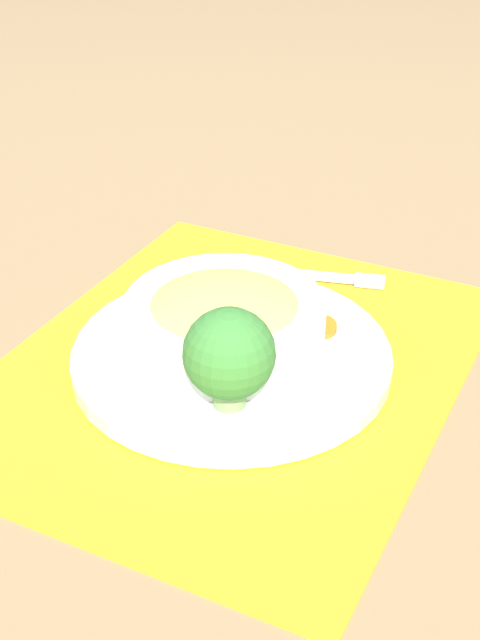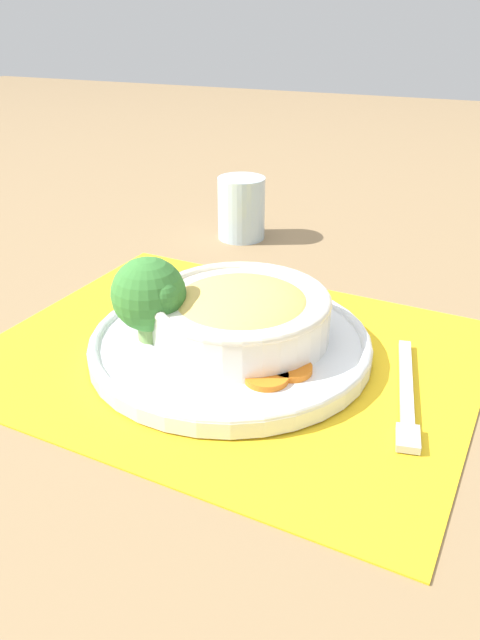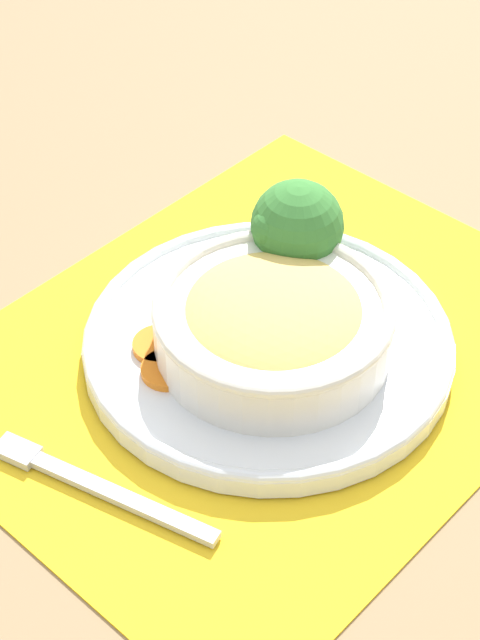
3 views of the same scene
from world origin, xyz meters
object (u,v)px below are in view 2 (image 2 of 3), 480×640
Objects in this scene: broccoli_floret at (149,295)px; water_glass at (241,212)px; bowl at (241,312)px; fork at (407,401)px.

water_glass is (0.05, -0.37, -0.03)m from broccoli_floret.
bowl is 0.36m from water_glass.
water_glass reaches higher than bowl.
broccoli_floret is (0.08, 0.04, 0.02)m from bowl.
water_glass is 0.48m from fork.
broccoli_floret is 0.27m from fork.
broccoli_floret is at bearing 24.73° from bowl.
water_glass is at bearing -59.36° from fork.
bowl is 1.96× the size of water_glass.
water_glass is (0.13, -0.33, -0.01)m from bowl.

